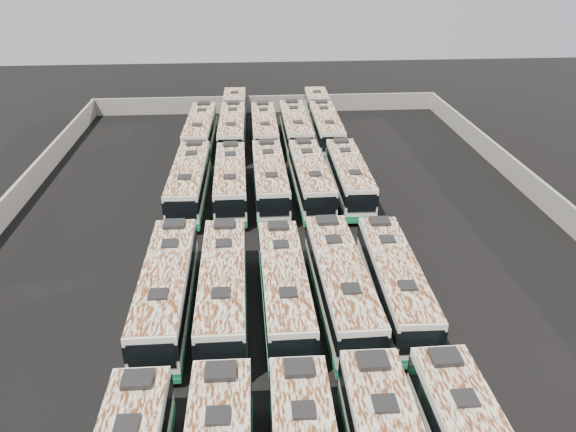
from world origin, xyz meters
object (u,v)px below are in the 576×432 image
object	(u,v)px
bus_midback_right	(311,179)
bus_midfront_right	(340,284)
bus_midback_far_left	(189,182)
bus_back_right	(296,129)
bus_back_left	(233,121)
bus_midfront_left	(224,288)
bus_midback_left	(231,181)
bus_back_center	(264,130)
bus_back_far_left	(201,131)
bus_midback_far_right	(349,177)
bus_back_far_right	(323,119)
bus_midfront_center	(284,288)
bus_midfront_far_right	(395,282)
bus_midback_center	(270,179)
bus_midfront_far_left	(167,289)

from	to	relation	value
bus_midback_right	bus_midfront_right	bearing A→B (deg)	-91.14
bus_midfront_right	bus_midback_right	size ratio (longest dim) A/B	1.02
bus_midback_far_left	bus_back_right	xyz separation A→B (m)	(10.48, 14.34, 0.00)
bus_midfront_right	bus_back_left	world-z (taller)	bus_midfront_right
bus_midfront_left	bus_back_left	size ratio (longest dim) A/B	0.64
bus_midback_far_left	bus_midback_right	xyz separation A→B (m)	(10.54, -0.06, -0.02)
bus_midfront_left	bus_back_right	xyz separation A→B (m)	(7.08, 31.13, 0.02)
bus_midback_left	bus_back_left	distance (m)	17.75
bus_midback_left	bus_back_center	bearing A→B (deg)	75.99
bus_back_far_left	bus_back_right	distance (m)	10.45
bus_midback_far_right	bus_back_far_right	xyz separation A→B (m)	(-0.05, 17.57, 0.01)
bus_midfront_left	bus_midfront_center	world-z (taller)	bus_midfront_left
bus_midback_right	bus_back_far_left	world-z (taller)	bus_back_far_left
bus_midback_left	bus_midfront_far_right	bearing A→B (deg)	-58.78
bus_midfront_left	bus_back_far_left	distance (m)	31.29
bus_back_center	bus_midback_far_left	bearing A→B (deg)	-115.99
bus_midfront_center	bus_midfront_right	distance (m)	3.44
bus_midback_far_left	bus_midback_center	bearing A→B (deg)	1.33
bus_midback_far_right	bus_back_far_right	bearing A→B (deg)	90.93
bus_midback_far_left	bus_midback_far_right	xyz separation A→B (m)	(14.00, 0.17, -0.06)
bus_midfront_right	bus_midback_far_right	bearing A→B (deg)	77.24
bus_midback_far_left	bus_back_far_right	size ratio (longest dim) A/B	0.66
bus_midback_far_right	bus_back_far_left	size ratio (longest dim) A/B	0.97
bus_midback_far_left	bus_back_center	size ratio (longest dim) A/B	1.04
bus_midfront_left	bus_back_left	world-z (taller)	bus_back_left
bus_midback_far_right	bus_back_center	bearing A→B (deg)	117.01
bus_midfront_left	bus_midback_left	world-z (taller)	bus_midfront_left
bus_midfront_right	bus_back_far_right	distance (m)	34.86
bus_midback_far_right	bus_back_right	bearing A→B (deg)	104.72
bus_midfront_right	bus_midback_left	world-z (taller)	bus_midfront_right
bus_midfront_right	bus_back_right	size ratio (longest dim) A/B	1.01
bus_midfront_far_left	bus_midback_far_right	xyz separation A→B (m)	(13.98, 16.85, -0.06)
bus_midback_right	bus_back_right	size ratio (longest dim) A/B	0.99
bus_back_far_left	bus_back_right	bearing A→B (deg)	1.59
bus_midfront_left	bus_back_center	bearing A→B (deg)	83.34
bus_midfront_left	bus_midback_right	bearing A→B (deg)	66.88
bus_midfront_center	bus_back_right	bearing A→B (deg)	83.15
bus_back_far_left	bus_back_left	bearing A→B (deg)	45.62
bus_midback_center	bus_back_right	xyz separation A→B (m)	(3.52, 14.32, 0.02)
bus_midback_far_left	bus_back_right	distance (m)	17.76
bus_midback_far_left	bus_midback_right	size ratio (longest dim) A/B	1.01
bus_midback_far_left	bus_back_far_left	size ratio (longest dim) A/B	1.01
bus_midfront_far_right	bus_midback_center	xyz separation A→B (m)	(-6.92, 16.79, 0.06)
bus_midfront_far_right	bus_back_left	bearing A→B (deg)	108.03
bus_midback_right	bus_back_left	distance (m)	19.12
bus_midback_center	bus_back_far_left	bearing A→B (deg)	115.42
bus_back_far_left	bus_midfront_right	bearing A→B (deg)	-70.05
bus_midback_left	bus_back_center	size ratio (longest dim) A/B	1.00
bus_midback_right	bus_back_center	xyz separation A→B (m)	(-3.51, 14.40, -0.04)
bus_midfront_left	bus_back_left	bearing A→B (deg)	89.70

